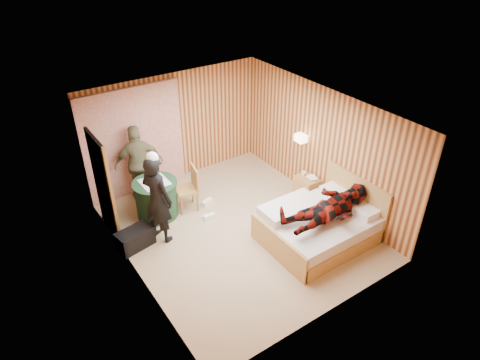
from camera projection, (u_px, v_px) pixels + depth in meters
floor at (237, 230)px, 8.46m from camera, size 4.20×5.00×0.01m
ceiling at (237, 112)px, 7.14m from camera, size 4.20×5.00×0.01m
wall_back at (175, 128)px, 9.56m from camera, size 4.20×0.02×2.50m
wall_left at (128, 214)px, 6.80m from camera, size 0.02×5.00×2.50m
wall_right at (322, 146)px, 8.80m from camera, size 0.02×5.00×2.50m
curtain at (134, 142)px, 9.06m from camera, size 2.20×0.08×2.40m
doorway at (103, 186)px, 7.92m from camera, size 0.06×0.90×2.05m
wall_lamp at (301, 138)px, 9.01m from camera, size 0.26×0.24×0.16m
bed at (318, 225)px, 8.09m from camera, size 1.99×1.55×1.07m
nightstand at (306, 187)px, 9.29m from camera, size 0.38×0.52×0.50m
round_table at (156, 198)px, 8.69m from camera, size 0.90×0.90×0.80m
chair_far at (143, 177)px, 9.12m from camera, size 0.55×0.55×0.93m
chair_near at (190, 185)px, 8.82m from camera, size 0.51×0.51×0.96m
duffel_bag at (135, 238)px, 7.94m from camera, size 0.73×0.48×0.38m
sneaker_left at (209, 217)px, 8.74m from camera, size 0.25×0.12×0.11m
sneaker_right at (207, 202)px, 9.17m from camera, size 0.28×0.18×0.12m
woman_standing at (157, 199)px, 7.80m from camera, size 0.64×0.76×1.78m
man_at_table at (139, 164)px, 8.97m from camera, size 1.08×0.65×1.72m
man_on_bed at (331, 202)px, 7.59m from camera, size 0.86×0.67×1.77m
book_lower at (309, 179)px, 9.13m from camera, size 0.18×0.23×0.02m
book_upper at (309, 178)px, 9.12m from camera, size 0.24×0.27×0.02m
cup_nightstand at (303, 174)px, 9.23m from camera, size 0.12×0.12×0.09m
cup_table at (160, 179)px, 8.46m from camera, size 0.16×0.16×0.10m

